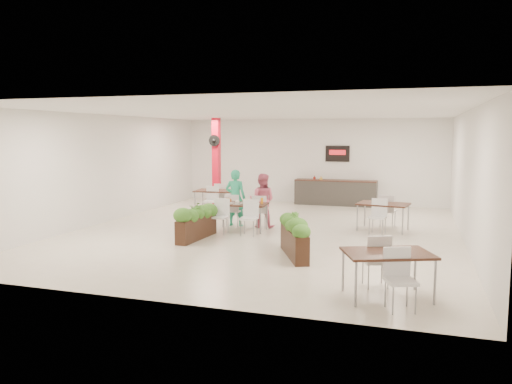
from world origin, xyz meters
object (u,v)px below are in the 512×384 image
Objects in this scene: planter_left at (197,219)px; side_table_b at (383,207)px; service_counter at (336,192)px; diner_woman at (262,201)px; side_table_a at (216,193)px; red_column at (216,162)px; main_table at (241,208)px; diner_man at (235,198)px; side_table_c at (388,259)px; planter_right at (294,234)px.

side_table_b is (4.38, 2.61, 0.14)m from planter_left.
service_counter is 5.26m from diner_woman.
red_column is at bearing 107.28° from side_table_a.
main_table is 3.38m from side_table_a.
diner_man is (-2.08, -5.10, 0.32)m from service_counter.
side_table_c is at bearing -55.76° from side_table_a.
side_table_a is 0.99× the size of side_table_c.
planter_right is at bearing -87.30° from service_counter.
planter_left reaches higher than side_table_c.
service_counter is at bearing 81.24° from side_table_c.
main_table is 1.03× the size of diner_man.
planter_right is 3.96m from side_table_b.
planter_right is at bearing 110.89° from side_table_c.
main_table is at bearing -59.30° from red_column.
diner_woman is at bearing -160.56° from side_table_b.
diner_woman reaches higher than planter_left.
side_table_c is (6.01, -7.41, -0.00)m from side_table_a.
diner_woman is 0.92× the size of side_table_a.
diner_woman is 0.88× the size of planter_right.
side_table_c is (4.82, -3.21, 0.14)m from planter_left.
red_column reaches higher than side_table_c.
diner_woman is at bearing -48.22° from side_table_a.
side_table_c is (6.45, -8.48, -1.00)m from red_column.
side_table_b is at bearing 18.38° from main_table.
side_table_b is at bearing -172.74° from diner_woman.
service_counter reaches higher than diner_man.
main_table is 1.02× the size of side_table_a.
service_counter is at bearing 123.48° from side_table_b.
planter_left is 1.08× the size of side_table_b.
diner_man is 0.97× the size of side_table_b.
planter_right is (2.07, -2.38, -0.14)m from main_table.
diner_man is at bearing -60.33° from side_table_a.
main_table is 0.78m from diner_woman.
red_column is 2.10× the size of diner_woman.
diner_man is at bearing -162.47° from side_table_b.
side_table_a is (-2.28, 2.16, -0.12)m from diner_woman.
service_counter is (4.00, 1.86, -1.15)m from red_column.
red_column is 1.53m from side_table_a.
service_counter is 4.95m from side_table_b.
main_table is at bearing 109.93° from side_table_c.
side_table_a is (-3.95, 5.19, 0.15)m from planter_right.
side_table_b is at bearing -20.71° from side_table_a.
red_column is 1.07× the size of service_counter.
side_table_b is (3.29, 0.57, -0.12)m from diner_woman.
planter_right reaches higher than side_table_a.
diner_woman is 0.91× the size of side_table_b.
side_table_c is (0.44, -5.82, -0.00)m from side_table_b.
diner_man is 0.98× the size of side_table_c.
diner_man reaches higher than side_table_b.
side_table_c is at bearing -47.04° from planter_right.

